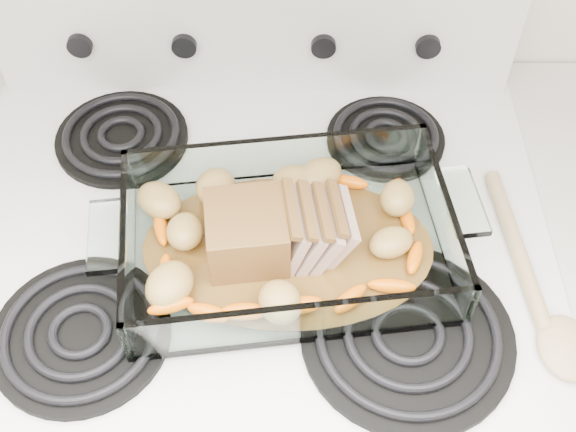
{
  "coord_description": "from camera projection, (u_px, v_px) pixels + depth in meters",
  "views": [
    {
      "loc": [
        0.05,
        1.08,
        1.68
      ],
      "look_at": [
        0.05,
        1.63,
        0.99
      ],
      "focal_mm": 45.0,
      "sensor_mm": 36.0,
      "label": 1
    }
  ],
  "objects": [
    {
      "name": "roast_vegetables",
      "position": [
        285.0,
        217.0,
        0.91
      ],
      "size": [
        0.34,
        0.19,
        0.04
      ],
      "rotation": [
        0.0,
        0.0,
        0.11
      ],
      "color": "#FE6F03",
      "rests_on": "baking_dish"
    },
    {
      "name": "pork_roast",
      "position": [
        267.0,
        230.0,
        0.87
      ],
      "size": [
        0.18,
        0.1,
        0.08
      ],
      "rotation": [
        0.0,
        0.0,
        -0.37
      ],
      "color": "brown",
      "rests_on": "baking_dish"
    },
    {
      "name": "baking_dish",
      "position": [
        288.0,
        243.0,
        0.89
      ],
      "size": [
        0.39,
        0.26,
        0.08
      ],
      "rotation": [
        0.0,
        0.0,
        0.13
      ],
      "color": "white",
      "rests_on": "electric_range"
    },
    {
      "name": "wooden_spoon",
      "position": [
        543.0,
        302.0,
        0.86
      ],
      "size": [
        0.08,
        0.31,
        0.02
      ],
      "rotation": [
        0.0,
        0.0,
        0.09
      ],
      "color": "tan",
      "rests_on": "electric_range"
    },
    {
      "name": "electric_range",
      "position": [
        260.0,
        380.0,
        1.3
      ],
      "size": [
        0.78,
        0.7,
        1.12
      ],
      "color": "silver",
      "rests_on": "ground"
    }
  ]
}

